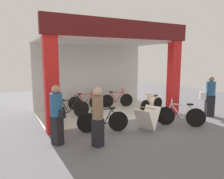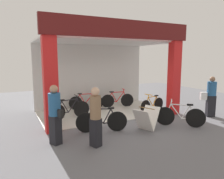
{
  "view_description": "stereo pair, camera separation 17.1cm",
  "coord_description": "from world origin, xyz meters",
  "px_view_note": "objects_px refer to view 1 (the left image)",
  "views": [
    {
      "loc": [
        -3.98,
        -6.86,
        2.45
      ],
      "look_at": [
        0.0,
        0.78,
        1.15
      ],
      "focal_mm": 33.94,
      "sensor_mm": 36.0,
      "label": 1
    },
    {
      "loc": [
        -3.83,
        -6.94,
        2.45
      ],
      "look_at": [
        0.0,
        0.78,
        1.15
      ],
      "focal_mm": 33.94,
      "sensor_mm": 36.0,
      "label": 2
    }
  ],
  "objects_px": {
    "bicycle_parked_0": "(103,121)",
    "pedestrian_1": "(98,116)",
    "bicycle_parked_1": "(181,116)",
    "bicycle_inside_3": "(152,104)",
    "pedestrian_0": "(210,96)",
    "pedestrian_2": "(57,114)",
    "bicycle_inside_0": "(117,100)",
    "bicycle_inside_1": "(69,110)",
    "sandwich_board_sign": "(147,119)",
    "bicycle_inside_2": "(85,102)"
  },
  "relations": [
    {
      "from": "bicycle_inside_3",
      "to": "sandwich_board_sign",
      "type": "bearing_deg",
      "value": -131.7
    },
    {
      "from": "bicycle_inside_2",
      "to": "pedestrian_1",
      "type": "relative_size",
      "value": 0.95
    },
    {
      "from": "pedestrian_0",
      "to": "pedestrian_1",
      "type": "distance_m",
      "value": 5.46
    },
    {
      "from": "pedestrian_1",
      "to": "bicycle_parked_0",
      "type": "bearing_deg",
      "value": 58.05
    },
    {
      "from": "pedestrian_2",
      "to": "bicycle_inside_0",
      "type": "bearing_deg",
      "value": 41.34
    },
    {
      "from": "bicycle_parked_1",
      "to": "pedestrian_2",
      "type": "distance_m",
      "value": 4.38
    },
    {
      "from": "bicycle_parked_0",
      "to": "sandwich_board_sign",
      "type": "relative_size",
      "value": 1.6
    },
    {
      "from": "bicycle_parked_0",
      "to": "pedestrian_1",
      "type": "xyz_separation_m",
      "value": [
        -0.62,
        -0.99,
        0.48
      ]
    },
    {
      "from": "bicycle_inside_0",
      "to": "bicycle_inside_3",
      "type": "height_order",
      "value": "bicycle_inside_0"
    },
    {
      "from": "bicycle_inside_0",
      "to": "bicycle_parked_0",
      "type": "relative_size",
      "value": 1.0
    },
    {
      "from": "bicycle_inside_3",
      "to": "bicycle_parked_1",
      "type": "relative_size",
      "value": 1.12
    },
    {
      "from": "bicycle_inside_0",
      "to": "bicycle_parked_1",
      "type": "xyz_separation_m",
      "value": [
        0.62,
        -3.65,
        0.02
      ]
    },
    {
      "from": "pedestrian_0",
      "to": "pedestrian_1",
      "type": "relative_size",
      "value": 1.01
    },
    {
      "from": "bicycle_inside_2",
      "to": "pedestrian_1",
      "type": "height_order",
      "value": "pedestrian_1"
    },
    {
      "from": "pedestrian_0",
      "to": "pedestrian_2",
      "type": "distance_m",
      "value": 6.39
    },
    {
      "from": "bicycle_parked_1",
      "to": "bicycle_parked_0",
      "type": "bearing_deg",
      "value": 165.1
    },
    {
      "from": "bicycle_inside_3",
      "to": "pedestrian_2",
      "type": "height_order",
      "value": "pedestrian_2"
    },
    {
      "from": "bicycle_inside_3",
      "to": "pedestrian_0",
      "type": "xyz_separation_m",
      "value": [
        1.69,
        -1.69,
        0.54
      ]
    },
    {
      "from": "bicycle_parked_0",
      "to": "pedestrian_2",
      "type": "bearing_deg",
      "value": -167.72
    },
    {
      "from": "bicycle_parked_0",
      "to": "sandwich_board_sign",
      "type": "bearing_deg",
      "value": -19.74
    },
    {
      "from": "bicycle_parked_1",
      "to": "sandwich_board_sign",
      "type": "distance_m",
      "value": 1.34
    },
    {
      "from": "bicycle_inside_0",
      "to": "bicycle_parked_1",
      "type": "bearing_deg",
      "value": -80.34
    },
    {
      "from": "pedestrian_1",
      "to": "bicycle_inside_0",
      "type": "bearing_deg",
      "value": 54.93
    },
    {
      "from": "bicycle_parked_0",
      "to": "pedestrian_2",
      "type": "distance_m",
      "value": 1.7
    },
    {
      "from": "bicycle_inside_0",
      "to": "pedestrian_0",
      "type": "xyz_separation_m",
      "value": [
        2.67,
        -3.23,
        0.51
      ]
    },
    {
      "from": "bicycle_inside_2",
      "to": "bicycle_inside_3",
      "type": "bearing_deg",
      "value": -34.97
    },
    {
      "from": "pedestrian_0",
      "to": "bicycle_inside_3",
      "type": "bearing_deg",
      "value": 134.94
    },
    {
      "from": "bicycle_inside_3",
      "to": "pedestrian_1",
      "type": "distance_m",
      "value": 4.45
    },
    {
      "from": "bicycle_inside_2",
      "to": "sandwich_board_sign",
      "type": "distance_m",
      "value": 3.77
    },
    {
      "from": "bicycle_parked_1",
      "to": "pedestrian_0",
      "type": "relative_size",
      "value": 0.79
    },
    {
      "from": "bicycle_parked_0",
      "to": "bicycle_parked_1",
      "type": "height_order",
      "value": "bicycle_parked_1"
    },
    {
      "from": "bicycle_parked_0",
      "to": "bicycle_parked_1",
      "type": "bearing_deg",
      "value": -14.9
    },
    {
      "from": "pedestrian_1",
      "to": "bicycle_inside_3",
      "type": "bearing_deg",
      "value": 32.45
    },
    {
      "from": "bicycle_inside_1",
      "to": "pedestrian_1",
      "type": "height_order",
      "value": "pedestrian_1"
    },
    {
      "from": "bicycle_parked_0",
      "to": "sandwich_board_sign",
      "type": "distance_m",
      "value": 1.51
    },
    {
      "from": "bicycle_inside_1",
      "to": "bicycle_parked_1",
      "type": "bearing_deg",
      "value": -38.61
    },
    {
      "from": "bicycle_inside_1",
      "to": "bicycle_parked_1",
      "type": "distance_m",
      "value": 4.25
    },
    {
      "from": "bicycle_parked_0",
      "to": "pedestrian_0",
      "type": "distance_m",
      "value": 4.84
    },
    {
      "from": "bicycle_inside_1",
      "to": "sandwich_board_sign",
      "type": "distance_m",
      "value": 3.15
    },
    {
      "from": "bicycle_parked_1",
      "to": "pedestrian_2",
      "type": "bearing_deg",
      "value": 174.9
    },
    {
      "from": "pedestrian_1",
      "to": "bicycle_parked_1",
      "type": "bearing_deg",
      "value": 4.38
    },
    {
      "from": "bicycle_inside_2",
      "to": "pedestrian_0",
      "type": "distance_m",
      "value": 5.5
    },
    {
      "from": "bicycle_parked_1",
      "to": "pedestrian_1",
      "type": "bearing_deg",
      "value": -175.62
    },
    {
      "from": "bicycle_parked_1",
      "to": "pedestrian_0",
      "type": "distance_m",
      "value": 2.15
    },
    {
      "from": "bicycle_inside_0",
      "to": "bicycle_inside_2",
      "type": "distance_m",
      "value": 1.58
    },
    {
      "from": "bicycle_inside_2",
      "to": "pedestrian_2",
      "type": "relative_size",
      "value": 0.92
    },
    {
      "from": "sandwich_board_sign",
      "to": "pedestrian_0",
      "type": "height_order",
      "value": "pedestrian_0"
    },
    {
      "from": "bicycle_inside_2",
      "to": "bicycle_inside_3",
      "type": "distance_m",
      "value": 3.11
    },
    {
      "from": "pedestrian_1",
      "to": "pedestrian_2",
      "type": "height_order",
      "value": "pedestrian_2"
    },
    {
      "from": "bicycle_inside_2",
      "to": "bicycle_parked_1",
      "type": "height_order",
      "value": "bicycle_parked_1"
    }
  ]
}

